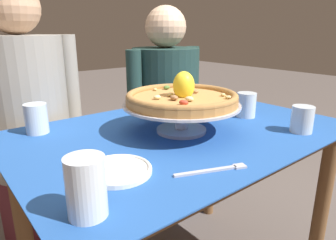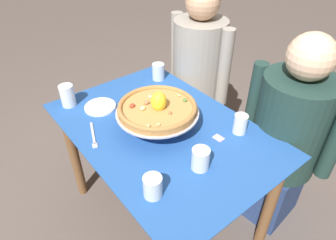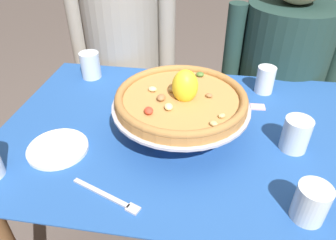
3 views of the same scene
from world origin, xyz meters
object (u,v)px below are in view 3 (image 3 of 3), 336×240
(pizza_stand, at_px, (181,112))
(water_glass_side_right, at_px, (295,136))
(pizza, at_px, (181,98))
(diner_right, at_px, (277,87))
(water_glass_front_right, at_px, (310,205))
(side_plate, at_px, (58,148))
(diner_left, at_px, (125,67))
(sugar_packet, at_px, (258,107))
(dinner_fork, at_px, (109,197))
(water_glass_back_left, at_px, (91,67))
(water_glass_back_right, at_px, (265,81))

(pizza_stand, distance_m, water_glass_side_right, 0.34)
(pizza, relative_size, diner_right, 0.32)
(water_glass_front_right, xyz_separation_m, side_plate, (-0.67, 0.13, -0.03))
(diner_right, bearing_deg, water_glass_front_right, -94.23)
(diner_left, bearing_deg, water_glass_side_right, -42.80)
(water_glass_side_right, distance_m, diner_right, 0.63)
(water_glass_side_right, distance_m, sugar_packet, 0.23)
(water_glass_front_right, height_order, dinner_fork, water_glass_front_right)
(pizza_stand, relative_size, water_glass_back_left, 3.91)
(water_glass_back_left, bearing_deg, water_glass_side_right, -24.25)
(water_glass_back_left, xyz_separation_m, side_plate, (0.06, -0.45, -0.04))
(diner_left, xyz_separation_m, diner_right, (0.75, -0.04, -0.03))
(side_plate, height_order, dinner_fork, side_plate)
(pizza, bearing_deg, side_plate, -157.32)
(water_glass_back_right, xyz_separation_m, diner_right, (0.11, 0.28, -0.17))
(side_plate, bearing_deg, sugar_packet, 28.61)
(side_plate, relative_size, dinner_fork, 0.91)
(water_glass_back_right, height_order, side_plate, water_glass_back_right)
(pizza, height_order, water_glass_back_left, pizza)
(dinner_fork, relative_size, diner_left, 0.15)
(pizza_stand, relative_size, side_plate, 2.33)
(water_glass_back_left, height_order, side_plate, water_glass_back_left)
(water_glass_back_right, bearing_deg, diner_right, 68.52)
(sugar_packet, bearing_deg, water_glass_back_left, 168.96)
(water_glass_back_left, bearing_deg, diner_right, 18.95)
(side_plate, xyz_separation_m, diner_left, (-0.02, 0.76, -0.11))
(water_glass_front_right, xyz_separation_m, sugar_packet, (-0.08, 0.45, -0.04))
(side_plate, distance_m, diner_left, 0.77)
(side_plate, bearing_deg, water_glass_front_right, -10.80)
(pizza, height_order, diner_right, diner_right)
(water_glass_side_right, height_order, sugar_packet, water_glass_side_right)
(dinner_fork, bearing_deg, water_glass_back_right, 54.50)
(water_glass_back_right, bearing_deg, side_plate, -144.67)
(pizza, xyz_separation_m, sugar_packet, (0.25, 0.18, -0.12))
(dinner_fork, bearing_deg, diner_right, 58.66)
(pizza_stand, height_order, diner_right, diner_right)
(pizza_stand, distance_m, dinner_fork, 0.33)
(water_glass_back_left, bearing_deg, pizza_stand, -37.41)
(water_glass_back_right, relative_size, water_glass_side_right, 0.99)
(pizza, height_order, water_glass_side_right, pizza)
(water_glass_back_right, bearing_deg, pizza_stand, -133.25)
(pizza, xyz_separation_m, side_plate, (-0.34, -0.14, -0.12))
(water_glass_side_right, xyz_separation_m, side_plate, (-0.68, -0.12, -0.03))
(pizza, relative_size, dinner_fork, 2.00)
(diner_left, height_order, diner_right, diner_left)
(side_plate, distance_m, dinner_fork, 0.25)
(water_glass_back_left, bearing_deg, diner_left, 81.69)
(pizza, height_order, sugar_packet, pizza)
(side_plate, height_order, diner_left, diner_left)
(water_glass_back_right, xyz_separation_m, side_plate, (-0.62, -0.44, -0.04))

